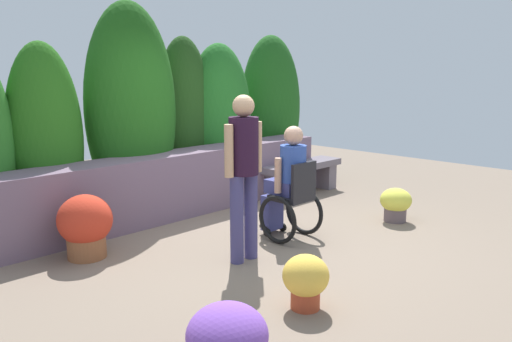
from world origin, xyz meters
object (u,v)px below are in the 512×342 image
at_px(stone_bench, 302,173).
at_px(person_standing_companion, 244,167).
at_px(flower_pot_purple_near, 85,225).
at_px(flower_pot_red_accent, 227,340).
at_px(person_in_wheelchair, 289,187).
at_px(flower_pot_terracotta_by_wall, 396,203).
at_px(flower_pot_small_foreground, 306,280).

distance_m(stone_bench, person_standing_companion, 3.10).
height_order(stone_bench, flower_pot_purple_near, flower_pot_purple_near).
xyz_separation_m(flower_pot_purple_near, flower_pot_red_accent, (-0.41, -2.65, -0.08)).
bearing_deg(flower_pot_purple_near, person_standing_companion, -48.00).
height_order(flower_pot_purple_near, flower_pot_red_accent, flower_pot_purple_near).
bearing_deg(person_in_wheelchair, flower_pot_purple_near, 152.83).
relative_size(stone_bench, flower_pot_terracotta_by_wall, 3.51).
xyz_separation_m(person_standing_companion, flower_pot_terracotta_by_wall, (2.35, -0.42, -0.75)).
distance_m(flower_pot_purple_near, flower_pot_small_foreground, 2.48).
distance_m(stone_bench, flower_pot_red_accent, 5.07).
height_order(flower_pot_purple_near, flower_pot_terracotta_by_wall, flower_pot_purple_near).
distance_m(flower_pot_purple_near, flower_pot_terracotta_by_wall, 3.84).
bearing_deg(flower_pot_red_accent, person_in_wheelchair, 32.97).
xyz_separation_m(flower_pot_red_accent, flower_pot_small_foreground, (1.12, 0.27, -0.02)).
relative_size(flower_pot_purple_near, flower_pot_small_foreground, 1.47).
distance_m(person_in_wheelchair, flower_pot_terracotta_by_wall, 1.64).
relative_size(flower_pot_terracotta_by_wall, flower_pot_red_accent, 0.84).
relative_size(stone_bench, flower_pot_red_accent, 2.96).
bearing_deg(flower_pot_small_foreground, flower_pot_red_accent, -166.36).
xyz_separation_m(person_standing_companion, flower_pot_small_foreground, (-0.41, -1.14, -0.74)).
xyz_separation_m(person_in_wheelchair, flower_pot_purple_near, (-1.97, 1.11, -0.27)).
relative_size(person_standing_companion, flower_pot_terracotta_by_wall, 3.87).
bearing_deg(stone_bench, flower_pot_small_foreground, -139.68).
bearing_deg(flower_pot_purple_near, stone_bench, 2.81).
xyz_separation_m(stone_bench, flower_pot_terracotta_by_wall, (-0.32, -1.85, -0.10)).
bearing_deg(flower_pot_small_foreground, stone_bench, 39.80).
bearing_deg(person_in_wheelchair, stone_bench, 37.54).
bearing_deg(flower_pot_red_accent, flower_pot_purple_near, 81.16).
xyz_separation_m(flower_pot_terracotta_by_wall, flower_pot_red_accent, (-3.87, -0.99, 0.03)).
bearing_deg(stone_bench, flower_pot_terracotta_by_wall, -99.44).
height_order(flower_pot_purple_near, flower_pot_small_foreground, flower_pot_purple_near).
bearing_deg(person_standing_companion, stone_bench, 13.93).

